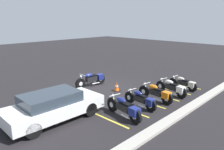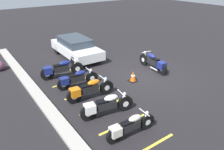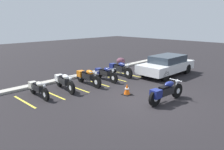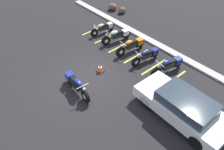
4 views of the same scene
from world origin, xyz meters
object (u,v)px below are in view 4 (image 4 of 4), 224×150
(parked_bike_2, at_px, (132,45))
(landscape_rock_0, at_px, (122,10))
(parked_bike_4, at_px, (169,65))
(motorcycle_navy_featured, at_px, (76,84))
(parked_bike_1, at_px, (118,35))
(landscape_rock_2, at_px, (113,7))
(parked_bike_3, at_px, (147,55))
(parked_bike_0, at_px, (104,28))
(car_white, at_px, (183,106))
(traffic_cone, at_px, (100,68))

(parked_bike_2, xyz_separation_m, landscape_rock_0, (-4.37, 3.28, -0.22))
(parked_bike_4, bearing_deg, motorcycle_navy_featured, -15.69)
(parked_bike_1, distance_m, landscape_rock_2, 4.92)
(parked_bike_1, relative_size, parked_bike_3, 1.05)
(parked_bike_0, bearing_deg, parked_bike_2, 91.17)
(motorcycle_navy_featured, xyz_separation_m, parked_bike_0, (-3.53, 4.70, -0.07))
(parked_bike_0, distance_m, parked_bike_2, 2.91)
(motorcycle_navy_featured, bearing_deg, parked_bike_1, 119.29)
(parked_bike_3, relative_size, landscape_rock_0, 3.41)
(car_white, bearing_deg, parked_bike_0, -13.43)
(parked_bike_3, height_order, landscape_rock_2, parked_bike_3)
(parked_bike_0, relative_size, parked_bike_1, 0.90)
(parked_bike_1, bearing_deg, landscape_rock_2, -117.37)
(parked_bike_0, distance_m, parked_bike_3, 4.22)
(parked_bike_0, bearing_deg, parked_bike_1, 93.50)
(motorcycle_navy_featured, bearing_deg, landscape_rock_2, 133.29)
(car_white, bearing_deg, parked_bike_2, -20.04)
(traffic_cone, bearing_deg, parked_bike_3, 68.19)
(parked_bike_2, distance_m, landscape_rock_0, 5.47)
(landscape_rock_0, bearing_deg, car_white, -29.02)
(parked_bike_2, relative_size, parked_bike_4, 0.97)
(parked_bike_0, relative_size, parked_bike_4, 0.86)
(parked_bike_0, height_order, traffic_cone, parked_bike_0)
(landscape_rock_0, height_order, landscape_rock_2, landscape_rock_2)
(landscape_rock_0, xyz_separation_m, landscape_rock_2, (-0.98, -0.17, 0.02))
(parked_bike_2, distance_m, traffic_cone, 2.75)
(motorcycle_navy_featured, bearing_deg, traffic_cone, 107.27)
(parked_bike_0, xyz_separation_m, parked_bike_4, (5.68, 0.01, 0.07))
(parked_bike_0, height_order, parked_bike_4, parked_bike_4)
(motorcycle_navy_featured, height_order, parked_bike_2, motorcycle_navy_featured)
(parked_bike_4, xyz_separation_m, car_white, (2.34, -2.10, 0.20))
(motorcycle_navy_featured, distance_m, parked_bike_3, 4.59)
(landscape_rock_2, bearing_deg, parked_bike_0, -50.76)
(parked_bike_0, distance_m, parked_bike_4, 5.68)
(motorcycle_navy_featured, bearing_deg, parked_bike_4, 70.97)
(motorcycle_navy_featured, bearing_deg, car_white, 35.67)
(car_white, bearing_deg, parked_bike_3, -25.70)
(parked_bike_4, distance_m, landscape_rock_0, 7.81)
(parked_bike_0, height_order, landscape_rock_2, parked_bike_0)
(parked_bike_2, height_order, traffic_cone, parked_bike_2)
(motorcycle_navy_featured, relative_size, traffic_cone, 4.18)
(motorcycle_navy_featured, xyz_separation_m, landscape_rock_2, (-5.98, 7.70, -0.21))
(parked_bike_3, relative_size, traffic_cone, 3.79)
(motorcycle_navy_featured, height_order, parked_bike_4, parked_bike_4)
(parked_bike_4, relative_size, car_white, 0.53)
(parked_bike_1, bearing_deg, car_white, 82.41)
(traffic_cone, bearing_deg, parked_bike_2, 94.90)
(parked_bike_2, height_order, landscape_rock_2, parked_bike_2)
(parked_bike_3, bearing_deg, parked_bike_1, -87.76)
(parked_bike_1, distance_m, traffic_cone, 3.32)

